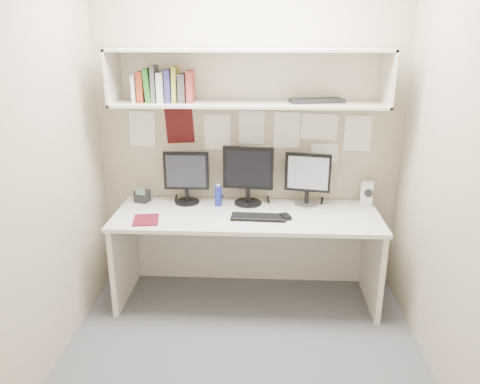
# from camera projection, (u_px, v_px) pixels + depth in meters

# --- Properties ---
(floor) EXTENTS (2.40, 2.00, 0.01)m
(floor) POSITION_uv_depth(u_px,v_px,m) (243.00, 349.00, 3.16)
(floor) COLOR #4D4D52
(floor) RESTS_ON ground
(wall_back) EXTENTS (2.40, 0.02, 2.60)m
(wall_back) POSITION_uv_depth(u_px,v_px,m) (249.00, 130.00, 3.69)
(wall_back) COLOR tan
(wall_back) RESTS_ON ground
(wall_front) EXTENTS (2.40, 0.02, 2.60)m
(wall_front) POSITION_uv_depth(u_px,v_px,m) (231.00, 231.00, 1.79)
(wall_front) COLOR tan
(wall_front) RESTS_ON ground
(wall_left) EXTENTS (0.02, 2.00, 2.60)m
(wall_left) POSITION_uv_depth(u_px,v_px,m) (43.00, 160.00, 2.80)
(wall_left) COLOR tan
(wall_left) RESTS_ON ground
(wall_right) EXTENTS (0.02, 2.00, 2.60)m
(wall_right) POSITION_uv_depth(u_px,v_px,m) (452.00, 166.00, 2.68)
(wall_right) COLOR tan
(wall_right) RESTS_ON ground
(desk) EXTENTS (2.00, 0.70, 0.73)m
(desk) POSITION_uv_depth(u_px,v_px,m) (247.00, 257.00, 3.65)
(desk) COLOR beige
(desk) RESTS_ON floor
(overhead_hutch) EXTENTS (2.00, 0.38, 0.40)m
(overhead_hutch) POSITION_uv_depth(u_px,v_px,m) (249.00, 77.00, 3.42)
(overhead_hutch) COLOR beige
(overhead_hutch) RESTS_ON wall_back
(pinned_papers) EXTENTS (1.92, 0.01, 0.48)m
(pinned_papers) POSITION_uv_depth(u_px,v_px,m) (249.00, 136.00, 3.70)
(pinned_papers) COLOR white
(pinned_papers) RESTS_ON wall_back
(monitor_left) EXTENTS (0.36, 0.20, 0.42)m
(monitor_left) POSITION_uv_depth(u_px,v_px,m) (186.00, 175.00, 3.69)
(monitor_left) COLOR black
(monitor_left) RESTS_ON desk
(monitor_center) EXTENTS (0.40, 0.22, 0.46)m
(monitor_center) POSITION_uv_depth(u_px,v_px,m) (248.00, 173.00, 3.66)
(monitor_center) COLOR black
(monitor_center) RESTS_ON desk
(monitor_right) EXTENTS (0.36, 0.20, 0.42)m
(monitor_right) POSITION_uv_depth(u_px,v_px,m) (308.00, 177.00, 3.65)
(monitor_right) COLOR #A5A5AA
(monitor_right) RESTS_ON desk
(keyboard) EXTENTS (0.41, 0.16, 0.02)m
(keyboard) POSITION_uv_depth(u_px,v_px,m) (258.00, 217.00, 3.43)
(keyboard) COLOR black
(keyboard) RESTS_ON desk
(mouse) EXTENTS (0.09, 0.11, 0.03)m
(mouse) POSITION_uv_depth(u_px,v_px,m) (285.00, 217.00, 3.43)
(mouse) COLOR black
(mouse) RESTS_ON desk
(speaker) EXTENTS (0.12, 0.12, 0.19)m
(speaker) POSITION_uv_depth(u_px,v_px,m) (367.00, 193.00, 3.69)
(speaker) COLOR #BBBCB7
(speaker) RESTS_ON desk
(blue_bottle) EXTENTS (0.06, 0.06, 0.17)m
(blue_bottle) POSITION_uv_depth(u_px,v_px,m) (218.00, 195.00, 3.67)
(blue_bottle) COLOR navy
(blue_bottle) RESTS_ON desk
(maroon_notebook) EXTENTS (0.21, 0.25, 0.01)m
(maroon_notebook) POSITION_uv_depth(u_px,v_px,m) (146.00, 220.00, 3.40)
(maroon_notebook) COLOR #560E1A
(maroon_notebook) RESTS_ON desk
(desk_phone) EXTENTS (0.13, 0.12, 0.13)m
(desk_phone) POSITION_uv_depth(u_px,v_px,m) (142.00, 196.00, 3.76)
(desk_phone) COLOR black
(desk_phone) RESTS_ON desk
(book_stack) EXTENTS (0.44, 0.16, 0.26)m
(book_stack) POSITION_uv_depth(u_px,v_px,m) (164.00, 86.00, 3.43)
(book_stack) COLOR silver
(book_stack) RESTS_ON overhead_hutch
(hutch_tray) EXTENTS (0.41, 0.23, 0.03)m
(hutch_tray) POSITION_uv_depth(u_px,v_px,m) (317.00, 101.00, 3.43)
(hutch_tray) COLOR black
(hutch_tray) RESTS_ON overhead_hutch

